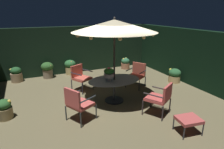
{
  "coord_description": "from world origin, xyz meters",
  "views": [
    {
      "loc": [
        -2.31,
        -5.4,
        2.87
      ],
      "look_at": [
        0.19,
        0.09,
        0.88
      ],
      "focal_mm": 30.7,
      "sensor_mm": 36.0,
      "label": 1
    }
  ],
  "objects_px": {
    "potted_plant_left_far": "(47,69)",
    "potted_plant_front_corner": "(174,75)",
    "potted_plant_left_near": "(4,109)",
    "patio_chair_east": "(80,76)",
    "patio_chair_northeast": "(137,73)",
    "patio_chair_southeast": "(78,102)",
    "potted_plant_back_center": "(16,75)",
    "potted_plant_back_right": "(70,67)",
    "patio_chair_north": "(161,97)",
    "patio_umbrella": "(114,26)",
    "centerpiece_planter": "(109,73)",
    "potted_plant_right_near": "(125,63)",
    "ottoman_footrest": "(189,120)",
    "patio_dining_table": "(114,84)"
  },
  "relations": [
    {
      "from": "patio_dining_table",
      "to": "potted_plant_right_near",
      "type": "xyz_separation_m",
      "value": [
        2.17,
        3.24,
        -0.32
      ]
    },
    {
      "from": "patio_dining_table",
      "to": "patio_chair_southeast",
      "type": "xyz_separation_m",
      "value": [
        -1.43,
        -0.74,
        -0.04
      ]
    },
    {
      "from": "patio_chair_northeast",
      "to": "patio_chair_north",
      "type": "bearing_deg",
      "value": -104.61
    },
    {
      "from": "patio_umbrella",
      "to": "patio_chair_northeast",
      "type": "height_order",
      "value": "patio_umbrella"
    },
    {
      "from": "centerpiece_planter",
      "to": "potted_plant_right_near",
      "type": "xyz_separation_m",
      "value": [
        2.38,
        3.29,
        -0.74
      ]
    },
    {
      "from": "potted_plant_back_center",
      "to": "potted_plant_left_near",
      "type": "relative_size",
      "value": 1.12
    },
    {
      "from": "potted_plant_right_near",
      "to": "patio_dining_table",
      "type": "bearing_deg",
      "value": -123.77
    },
    {
      "from": "potted_plant_left_far",
      "to": "potted_plant_back_right",
      "type": "distance_m",
      "value": 1.06
    },
    {
      "from": "potted_plant_left_near",
      "to": "potted_plant_left_far",
      "type": "distance_m",
      "value": 3.49
    },
    {
      "from": "patio_chair_east",
      "to": "potted_plant_left_near",
      "type": "xyz_separation_m",
      "value": [
        -2.51,
        -1.16,
        -0.28
      ]
    },
    {
      "from": "potted_plant_left_far",
      "to": "potted_plant_back_center",
      "type": "bearing_deg",
      "value": 178.89
    },
    {
      "from": "patio_chair_northeast",
      "to": "patio_chair_southeast",
      "type": "xyz_separation_m",
      "value": [
        -2.81,
        -1.55,
        0.02
      ]
    },
    {
      "from": "potted_plant_front_corner",
      "to": "potted_plant_back_right",
      "type": "height_order",
      "value": "potted_plant_back_right"
    },
    {
      "from": "patio_chair_northeast",
      "to": "potted_plant_front_corner",
      "type": "height_order",
      "value": "patio_chair_northeast"
    },
    {
      "from": "potted_plant_left_near",
      "to": "potted_plant_front_corner",
      "type": "bearing_deg",
      "value": 2.83
    },
    {
      "from": "potted_plant_right_near",
      "to": "potted_plant_back_right",
      "type": "relative_size",
      "value": 0.83
    },
    {
      "from": "patio_chair_southeast",
      "to": "potted_plant_back_center",
      "type": "distance_m",
      "value": 4.44
    },
    {
      "from": "potted_plant_back_center",
      "to": "potted_plant_left_far",
      "type": "bearing_deg",
      "value": -1.11
    },
    {
      "from": "patio_chair_east",
      "to": "ottoman_footrest",
      "type": "relative_size",
      "value": 1.53
    },
    {
      "from": "potted_plant_back_center",
      "to": "potted_plant_right_near",
      "type": "xyz_separation_m",
      "value": [
        5.18,
        -0.16,
        -0.03
      ]
    },
    {
      "from": "potted_plant_back_right",
      "to": "potted_plant_right_near",
      "type": "bearing_deg",
      "value": -5.19
    },
    {
      "from": "ottoman_footrest",
      "to": "potted_plant_left_far",
      "type": "bearing_deg",
      "value": 114.45
    },
    {
      "from": "patio_chair_northeast",
      "to": "patio_chair_east",
      "type": "distance_m",
      "value": 2.22
    },
    {
      "from": "patio_chair_north",
      "to": "potted_plant_back_center",
      "type": "distance_m",
      "value": 6.13
    },
    {
      "from": "ottoman_footrest",
      "to": "potted_plant_back_center",
      "type": "distance_m",
      "value": 6.98
    },
    {
      "from": "potted_plant_left_far",
      "to": "patio_chair_north",
      "type": "bearing_deg",
      "value": -61.97
    },
    {
      "from": "potted_plant_back_center",
      "to": "ottoman_footrest",
      "type": "bearing_deg",
      "value": -56.02
    },
    {
      "from": "patio_chair_east",
      "to": "potted_plant_back_center",
      "type": "xyz_separation_m",
      "value": [
        -2.25,
        2.0,
        -0.25
      ]
    },
    {
      "from": "potted_plant_left_far",
      "to": "potted_plant_front_corner",
      "type": "bearing_deg",
      "value": -30.34
    },
    {
      "from": "patio_chair_southeast",
      "to": "potted_plant_back_center",
      "type": "xyz_separation_m",
      "value": [
        -1.58,
        4.15,
        -0.25
      ]
    },
    {
      "from": "potted_plant_left_far",
      "to": "patio_chair_northeast",
      "type": "bearing_deg",
      "value": -39.58
    },
    {
      "from": "potted_plant_front_corner",
      "to": "potted_plant_left_far",
      "type": "xyz_separation_m",
      "value": [
        -4.82,
        2.82,
        0.1
      ]
    },
    {
      "from": "patio_dining_table",
      "to": "centerpiece_planter",
      "type": "bearing_deg",
      "value": -167.36
    },
    {
      "from": "ottoman_footrest",
      "to": "potted_plant_back_right",
      "type": "distance_m",
      "value": 6.09
    },
    {
      "from": "patio_umbrella",
      "to": "patio_chair_north",
      "type": "xyz_separation_m",
      "value": [
        0.81,
        -1.38,
        -1.89
      ]
    },
    {
      "from": "potted_plant_left_near",
      "to": "potted_plant_right_near",
      "type": "bearing_deg",
      "value": 28.83
    },
    {
      "from": "patio_chair_north",
      "to": "potted_plant_back_center",
      "type": "bearing_deg",
      "value": 128.55
    },
    {
      "from": "potted_plant_left_far",
      "to": "potted_plant_back_right",
      "type": "height_order",
      "value": "potted_plant_left_far"
    },
    {
      "from": "patio_chair_east",
      "to": "ottoman_footrest",
      "type": "height_order",
      "value": "patio_chair_east"
    },
    {
      "from": "patio_umbrella",
      "to": "potted_plant_left_near",
      "type": "height_order",
      "value": "patio_umbrella"
    },
    {
      "from": "patio_chair_east",
      "to": "potted_plant_front_corner",
      "type": "height_order",
      "value": "patio_chair_east"
    },
    {
      "from": "potted_plant_back_right",
      "to": "potted_plant_left_near",
      "type": "bearing_deg",
      "value": -128.58
    },
    {
      "from": "ottoman_footrest",
      "to": "potted_plant_back_right",
      "type": "relative_size",
      "value": 0.9
    },
    {
      "from": "centerpiece_planter",
      "to": "potted_plant_back_center",
      "type": "relative_size",
      "value": 0.71
    },
    {
      "from": "patio_chair_southeast",
      "to": "patio_chair_northeast",
      "type": "bearing_deg",
      "value": 28.92
    },
    {
      "from": "patio_chair_north",
      "to": "potted_plant_front_corner",
      "type": "bearing_deg",
      "value": 40.51
    },
    {
      "from": "potted_plant_left_near",
      "to": "potted_plant_left_far",
      "type": "relative_size",
      "value": 0.8
    },
    {
      "from": "potted_plant_left_near",
      "to": "potted_plant_back_right",
      "type": "height_order",
      "value": "potted_plant_back_right"
    },
    {
      "from": "patio_umbrella",
      "to": "potted_plant_right_near",
      "type": "bearing_deg",
      "value": 56.23
    },
    {
      "from": "patio_chair_northeast",
      "to": "potted_plant_left_near",
      "type": "xyz_separation_m",
      "value": [
        -4.65,
        -0.56,
        -0.26
      ]
    }
  ]
}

